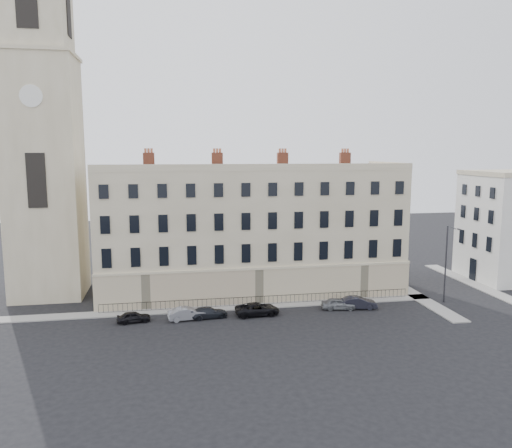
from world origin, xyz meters
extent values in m
plane|color=black|center=(0.00, 0.00, 0.00)|extent=(160.00, 160.00, 0.00)
cube|color=tan|center=(-6.00, 12.00, 7.50)|extent=(36.00, 12.00, 15.00)
cube|color=beige|center=(-6.00, 5.92, 2.00)|extent=(36.10, 0.18, 4.00)
cube|color=beige|center=(12.08, 12.00, 2.00)|extent=(0.18, 12.10, 4.00)
cube|color=tan|center=(-6.00, 6.15, 15.40)|extent=(36.00, 0.35, 0.80)
cube|color=tan|center=(11.85, 12.00, 15.40)|extent=(0.35, 12.00, 0.80)
cube|color=brown|center=(-18.00, 12.00, 16.00)|extent=(1.30, 0.70, 2.00)
cube|color=brown|center=(-10.00, 12.00, 16.00)|extent=(1.30, 0.70, 2.00)
cube|color=brown|center=(-2.00, 12.00, 16.00)|extent=(1.30, 0.70, 2.00)
cube|color=brown|center=(6.00, 12.00, 16.00)|extent=(1.30, 0.70, 2.00)
cube|color=tan|center=(-30.00, 14.00, 14.00)|extent=(8.00, 8.00, 28.00)
cube|color=tan|center=(-30.00, 14.00, 33.00)|extent=(7.04, 7.04, 10.00)
cylinder|color=white|center=(-30.00, 9.94, 23.00)|extent=(2.40, 0.14, 2.40)
cube|color=silver|center=(29.00, 11.00, 7.00)|extent=(10.00, 10.00, 14.00)
cube|color=gray|center=(-10.00, 5.00, 0.06)|extent=(48.00, 2.00, 0.12)
cube|color=gray|center=(13.00, 8.00, 0.06)|extent=(2.00, 24.00, 0.12)
cube|color=gray|center=(23.00, 10.00, 0.06)|extent=(2.00, 20.00, 0.12)
cube|color=black|center=(-6.00, 5.40, 1.02)|extent=(35.00, 0.04, 0.04)
cube|color=black|center=(-6.00, 5.40, 0.12)|extent=(35.00, 0.04, 0.04)
imported|color=black|center=(-19.64, 2.06, 0.57)|extent=(3.51, 1.85, 1.14)
imported|color=gray|center=(-14.24, 1.89, 0.66)|extent=(4.12, 1.81, 1.32)
imported|color=black|center=(-12.06, 2.11, 0.57)|extent=(4.12, 2.10, 1.15)
imported|color=black|center=(-6.90, 2.09, 0.66)|extent=(4.83, 2.43, 1.31)
imported|color=slate|center=(2.18, 2.45, 0.63)|extent=(3.90, 2.03, 1.27)
imported|color=black|center=(4.36, 2.28, 0.67)|extent=(4.25, 2.01, 1.35)
cylinder|color=#2E2E33|center=(15.00, 2.87, 4.44)|extent=(0.18, 0.18, 8.87)
cylinder|color=#2E2E33|center=(15.19, 2.12, 8.76)|extent=(0.51, 1.64, 0.11)
cube|color=#2E2E33|center=(15.38, 1.37, 8.70)|extent=(0.33, 0.59, 0.13)
camera|label=1|loc=(-15.94, -47.85, 17.22)|focal=35.00mm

